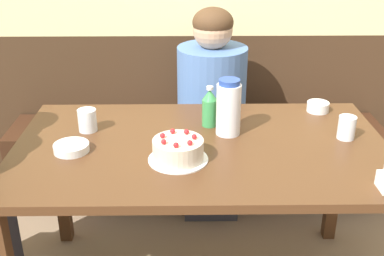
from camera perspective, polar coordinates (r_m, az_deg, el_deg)
bench_seat at (r=2.92m, az=0.51°, el=-3.89°), size 2.18×0.38×0.46m
dining_table at (r=1.98m, az=1.08°, el=-4.18°), size 1.51×0.88×0.75m
birthday_cake at (r=1.80m, az=-1.66°, el=-2.65°), size 0.23×0.23×0.10m
water_pitcher at (r=1.99m, az=4.35°, el=2.41°), size 0.10×0.10×0.24m
soju_bottle at (r=2.08m, az=2.09°, el=2.45°), size 0.07×0.07×0.18m
bowl_soup_white at (r=1.94m, az=-14.10°, el=-2.28°), size 0.14×0.14×0.03m
bowl_rice_small at (r=2.33m, az=14.69°, el=2.45°), size 0.10×0.10×0.04m
glass_water_tall at (r=2.07m, az=17.86°, el=0.05°), size 0.07×0.07×0.10m
glass_tumbler_short at (r=2.09m, az=-12.30°, el=0.91°), size 0.08×0.08×0.10m
person_grey_tee at (r=2.65m, az=2.30°, el=1.51°), size 0.37×0.37×1.17m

